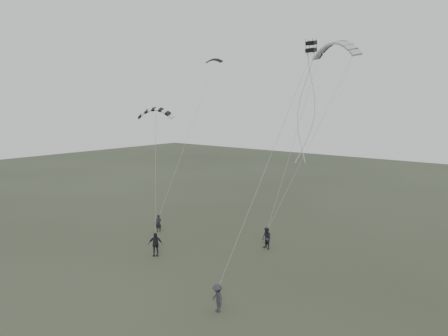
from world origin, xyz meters
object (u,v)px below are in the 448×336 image
Objects in this scene: flyer_left at (159,223)px; flyer_far at (217,298)px; kite_pale_large at (336,43)px; kite_striped at (156,109)px; kite_box at (311,47)px; flyer_right at (267,238)px; kite_dark_small at (214,59)px; flyer_center at (155,244)px.

flyer_left is 0.99× the size of flyer_far.
kite_striped is (-10.65, -9.89, -5.30)m from kite_pale_large.
flyer_left is 2.29× the size of kite_box.
flyer_right is 1.10× the size of kite_dark_small.
flyer_center is 2.66× the size of kite_box.
kite_dark_small is at bearing 51.88° from flyer_left.
kite_striped reaches higher than flyer_center.
kite_striped reaches higher than flyer_right.
flyer_far is at bearing -71.50° from kite_pale_large.
kite_dark_small reaches higher than flyer_right.
kite_pale_large is (8.48, 12.21, 15.47)m from flyer_center.
flyer_center is at bearing -109.76° from kite_pale_large.
kite_dark_small is 11.58m from kite_pale_large.
flyer_center is 1.15× the size of flyer_far.
flyer_far reaches higher than flyer_left.
kite_pale_large reaches higher than kite_striped.
kite_pale_large is at bearing 12.28° from flyer_center.
flyer_left is at bearing 174.85° from flyer_far.
kite_dark_small is (1.55, 6.04, 14.83)m from flyer_left.
flyer_center is at bearing -112.50° from flyer_right.
kite_dark_small reaches higher than flyer_far.
flyer_left is at bearing 103.70° from kite_striped.
kite_striped reaches higher than flyer_left.
flyer_center is (4.51, -4.49, 0.13)m from flyer_left.
kite_pale_large reaches higher than flyer_right.
flyer_right is 0.61× the size of kite_striped.
flyer_right is 17.55m from kite_dark_small.
kite_pale_large reaches higher than kite_box.
flyer_right is 13.62m from kite_striped.
kite_dark_small reaches higher than kite_striped.
kite_striped is at bearing -98.99° from kite_dark_small.
kite_pale_large is (12.99, 7.72, 15.59)m from flyer_left.
flyer_left is 10.77m from kite_striped.
kite_dark_small is 0.36× the size of kite_pale_large.
flyer_right is 2.54× the size of kite_box.
kite_box is at bearing -22.00° from flyer_center.
flyer_far is 2.31× the size of kite_box.
flyer_right is 16.70m from kite_pale_large.
kite_dark_small is 15.02m from kite_box.
flyer_far is 1.00× the size of kite_dark_small.
flyer_center is at bearing -68.51° from flyer_left.
flyer_far is (3.72, -10.62, -0.08)m from flyer_right.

